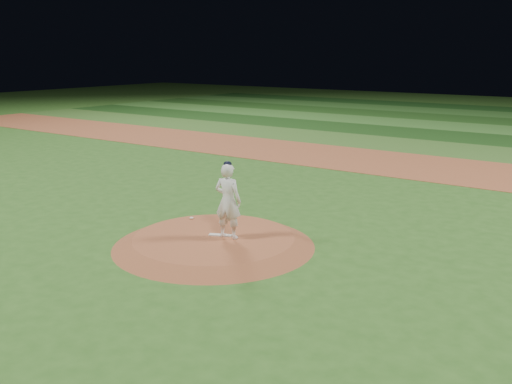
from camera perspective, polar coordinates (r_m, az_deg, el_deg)
ground at (r=15.69m, az=-4.21°, el=-5.34°), size 120.00×120.00×0.00m
infield_dirt_band at (r=27.61m, az=14.46°, el=2.70°), size 70.00×6.00×0.02m
outfield_stripe_0 at (r=32.75m, az=17.90°, el=4.17°), size 70.00×5.00×0.02m
outfield_stripe_1 at (r=37.51m, az=20.22°, el=5.15°), size 70.00×5.00×0.02m
outfield_stripe_2 at (r=42.32m, az=22.01°, el=5.90°), size 70.00×5.00×0.02m
outfield_stripe_3 at (r=47.18m, az=23.44°, el=6.49°), size 70.00×5.00×0.02m
pitchers_mound at (r=15.65m, az=-4.22°, el=-4.91°), size 5.50×5.50×0.25m
pitching_rubber at (r=15.68m, az=-3.58°, el=-4.32°), size 0.65×0.41×0.03m
rosin_bag at (r=17.27m, az=-6.46°, el=-2.59°), size 0.12×0.12×0.07m
pitcher_on_mound at (r=15.22m, az=-2.81°, el=-0.87°), size 0.83×0.62×2.11m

